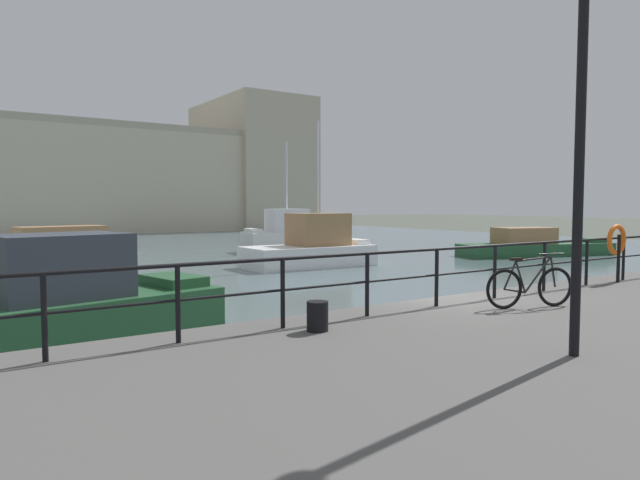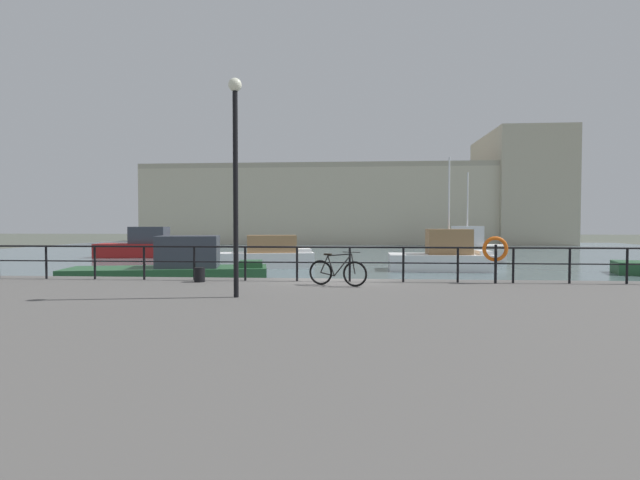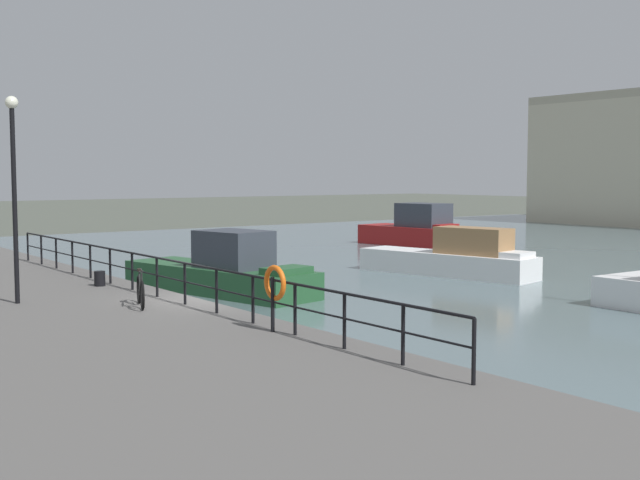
{
  "view_description": "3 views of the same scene",
  "coord_description": "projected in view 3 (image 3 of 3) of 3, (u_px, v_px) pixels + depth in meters",
  "views": [
    {
      "loc": [
        -8.54,
        -7.98,
        2.95
      ],
      "look_at": [
        0.94,
        6.06,
        1.88
      ],
      "focal_mm": 31.46,
      "sensor_mm": 36.0,
      "label": 1
    },
    {
      "loc": [
        0.72,
        -15.28,
        2.85
      ],
      "look_at": [
        -0.77,
        4.42,
        2.19
      ],
      "focal_mm": 26.67,
      "sensor_mm": 36.0,
      "label": 2
    },
    {
      "loc": [
        18.82,
        -10.02,
        4.35
      ],
      "look_at": [
        1.47,
        2.79,
        2.61
      ],
      "focal_mm": 45.5,
      "sensor_mm": 36.0,
      "label": 3
    }
  ],
  "objects": [
    {
      "name": "moored_harbor_tender",
      "position": [
        453.0,
        258.0,
        34.93
      ],
      "size": [
        8.36,
        3.45,
        2.12
      ],
      "rotation": [
        0.0,
        0.0,
        0.2
      ],
      "color": "white",
      "rests_on": "water_basin"
    },
    {
      "name": "moored_small_launch",
      "position": [
        414.0,
        229.0,
        49.74
      ],
      "size": [
        6.72,
        3.25,
        2.62
      ],
      "rotation": [
        0.0,
        0.0,
        0.1
      ],
      "color": "maroon",
      "rests_on": "water_basin"
    },
    {
      "name": "quay_railing",
      "position": [
        157.0,
        269.0,
        21.66
      ],
      "size": [
        22.82,
        0.07,
        1.08
      ],
      "color": "black",
      "rests_on": "quay_promenade"
    },
    {
      "name": "quay_lamp_post",
      "position": [
        14.0,
        174.0,
        20.32
      ],
      "size": [
        0.32,
        0.32,
        5.22
      ],
      "color": "black",
      "rests_on": "quay_promenade"
    },
    {
      "name": "mooring_bollard",
      "position": [
        100.0,
        279.0,
        23.78
      ],
      "size": [
        0.32,
        0.32,
        0.44
      ],
      "primitive_type": "cylinder",
      "color": "black",
      "rests_on": "quay_promenade"
    },
    {
      "name": "parked_bicycle",
      "position": [
        141.0,
        291.0,
        20.03
      ],
      "size": [
        1.69,
        0.64,
        0.98
      ],
      "rotation": [
        0.0,
        0.0,
        -0.34
      ],
      "color": "black",
      "rests_on": "quay_promenade"
    },
    {
      "name": "life_ring_stand",
      "position": [
        275.0,
        285.0,
        16.81
      ],
      "size": [
        0.75,
        0.16,
        1.4
      ],
      "color": "black",
      "rests_on": "quay_promenade"
    },
    {
      "name": "ground_plane",
      "position": [
        202.0,
        340.0,
        21.38
      ],
      "size": [
        240.0,
        240.0,
        0.0
      ],
      "primitive_type": "plane",
      "color": "#4C5147"
    },
    {
      "name": "moored_cabin_cruiser",
      "position": [
        223.0,
        272.0,
        29.78
      ],
      "size": [
        8.73,
        4.0,
        2.33
      ],
      "rotation": [
        0.0,
        0.0,
        0.2
      ],
      "color": "#23512D",
      "rests_on": "water_basin"
    }
  ]
}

